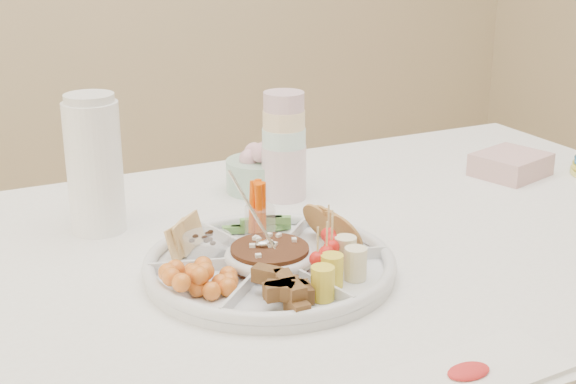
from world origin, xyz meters
name	(u,v)px	position (x,y,z in m)	size (l,w,h in m)	color
party_tray	(270,261)	(-0.17, -0.08, 0.78)	(0.38, 0.38, 0.04)	silver
bean_dip	(270,257)	(-0.17, -0.08, 0.79)	(0.12, 0.12, 0.04)	#4C1F15
tortillas	(332,228)	(-0.05, -0.05, 0.80)	(0.09, 0.09, 0.05)	#94663E
carrot_cucumber	(257,207)	(-0.14, 0.04, 0.82)	(0.10, 0.10, 0.09)	#E54D00
pita_raisins	(193,237)	(-0.27, 0.01, 0.80)	(0.10, 0.10, 0.06)	tan
cherries	(199,277)	(-0.30, -0.11, 0.79)	(0.12, 0.12, 0.05)	orange
granola_chunks	(285,290)	(-0.21, -0.21, 0.79)	(0.10, 0.10, 0.05)	#4E371B
banana_tomato	(353,251)	(-0.08, -0.18, 0.82)	(0.11, 0.11, 0.09)	#DDC75E
cup_stack	(284,139)	(0.00, 0.23, 0.88)	(0.09, 0.09, 0.24)	#B1C5AE
thermos	(94,162)	(-0.37, 0.22, 0.88)	(0.09, 0.09, 0.25)	white
flower_bowl	(258,168)	(-0.03, 0.29, 0.81)	(0.13, 0.13, 0.10)	#A9D4C1
napkin_stack	(511,164)	(0.49, 0.14, 0.78)	(0.14, 0.12, 0.05)	#CF9F9F
placemat	(448,382)	(-0.11, -0.45, 0.76)	(0.32, 0.11, 0.01)	white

